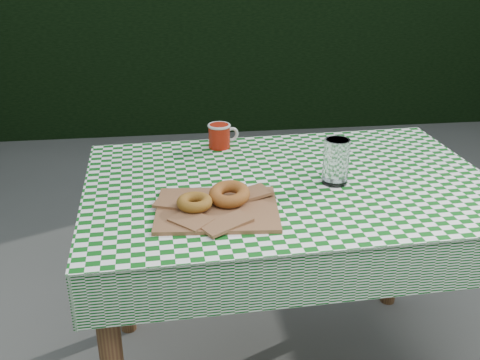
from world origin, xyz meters
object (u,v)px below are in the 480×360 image
Objects in this scene: table at (286,286)px; drinking_glass at (336,162)px; paper_bag at (217,208)px; coffee_mug at (219,136)px.

drinking_glass is (0.13, -0.03, 0.45)m from table.
coffee_mug is (0.05, 0.49, 0.03)m from paper_bag.
coffee_mug is (-0.19, 0.32, 0.42)m from table.
paper_bag is 2.19× the size of coffee_mug.
drinking_glass is at bearing -15.64° from table.
drinking_glass reaches higher than table.
coffee_mug reaches higher than table.
paper_bag is at bearing -146.46° from table.
paper_bag is 0.40m from drinking_glass.
drinking_glass reaches higher than paper_bag.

